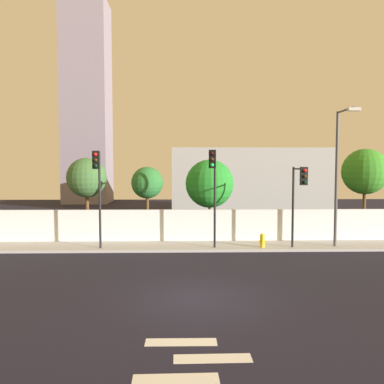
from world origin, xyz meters
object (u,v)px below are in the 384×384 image
at_px(street_lamp_curbside, 339,167).
at_px(fire_hydrant, 262,240).
at_px(traffic_light_left, 299,189).
at_px(traffic_light_center, 214,178).
at_px(roadside_tree_midleft, 147,183).
at_px(roadside_tree_rightmost, 365,172).
at_px(roadside_tree_midright, 210,184).
at_px(traffic_light_right, 98,179).
at_px(roadside_tree_leftmost, 87,178).

xyz_separation_m(street_lamp_curbside, fire_hydrant, (-3.99, 0.01, -3.82)).
distance_m(traffic_light_left, traffic_light_center, 4.38).
height_order(traffic_light_center, roadside_tree_midleft, traffic_light_center).
relative_size(roadside_tree_midleft, roadside_tree_rightmost, 0.80).
bearing_deg(roadside_tree_midright, street_lamp_curbside, -27.72).
relative_size(traffic_light_left, roadside_tree_midright, 0.88).
bearing_deg(fire_hydrant, roadside_tree_midleft, 151.68).
height_order(street_lamp_curbside, roadside_tree_rightmost, street_lamp_curbside).
height_order(traffic_light_right, roadside_tree_leftmost, traffic_light_right).
xyz_separation_m(traffic_light_right, roadside_tree_midright, (5.94, 3.90, -0.43)).
height_order(traffic_light_left, roadside_tree_leftmost, roadside_tree_leftmost).
distance_m(traffic_light_center, roadside_tree_midleft, 5.50).
bearing_deg(traffic_light_center, roadside_tree_midleft, 132.78).
bearing_deg(fire_hydrant, traffic_light_center, -167.32).
xyz_separation_m(traffic_light_right, street_lamp_curbside, (12.49, 0.46, 0.57)).
bearing_deg(traffic_light_center, traffic_light_right, 178.74).
height_order(street_lamp_curbside, roadside_tree_midleft, street_lamp_curbside).
distance_m(roadside_tree_midleft, roadside_tree_rightmost, 13.40).
xyz_separation_m(roadside_tree_leftmost, roadside_tree_midleft, (3.65, 0.00, -0.31)).
height_order(roadside_tree_midright, roadside_tree_rightmost, roadside_tree_rightmost).
bearing_deg(roadside_tree_midright, traffic_light_left, -44.00).
bearing_deg(street_lamp_curbside, traffic_light_left, -163.60).
height_order(traffic_light_center, fire_hydrant, traffic_light_center).
bearing_deg(roadside_tree_midright, roadside_tree_rightmost, -0.00).
relative_size(traffic_light_center, traffic_light_right, 1.01).
distance_m(traffic_light_center, roadside_tree_rightmost, 10.47).
relative_size(traffic_light_left, street_lamp_curbside, 0.59).
bearing_deg(roadside_tree_midright, traffic_light_right, -146.74).
height_order(traffic_light_left, traffic_light_right, traffic_light_right).
height_order(traffic_light_left, roadside_tree_midright, roadside_tree_midright).
bearing_deg(roadside_tree_midright, traffic_light_center, -91.13).
relative_size(roadside_tree_midright, roadside_tree_rightmost, 0.88).
distance_m(traffic_light_center, street_lamp_curbside, 6.67).
bearing_deg(roadside_tree_leftmost, traffic_light_left, -19.35).
distance_m(traffic_light_right, roadside_tree_midright, 7.12).
bearing_deg(roadside_tree_midleft, roadside_tree_midright, 0.00).
distance_m(street_lamp_curbside, roadside_tree_midleft, 10.95).
distance_m(street_lamp_curbside, roadside_tree_midright, 7.46).
bearing_deg(traffic_light_left, street_lamp_curbside, 16.40).
xyz_separation_m(traffic_light_center, roadside_tree_rightmost, (9.66, 4.03, 0.26)).
distance_m(fire_hydrant, roadside_tree_leftmost, 11.06).
bearing_deg(fire_hydrant, roadside_tree_leftmost, 161.09).
distance_m(roadside_tree_midright, roadside_tree_rightmost, 9.61).
bearing_deg(roadside_tree_rightmost, traffic_light_center, -157.37).
bearing_deg(traffic_light_center, fire_hydrant, 12.68).
bearing_deg(roadside_tree_leftmost, traffic_light_center, -28.63).
relative_size(fire_hydrant, roadside_tree_midleft, 0.17).
distance_m(traffic_light_center, roadside_tree_leftmost, 8.41).
relative_size(street_lamp_curbside, roadside_tree_midright, 1.48).
distance_m(traffic_light_right, fire_hydrant, 9.12).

